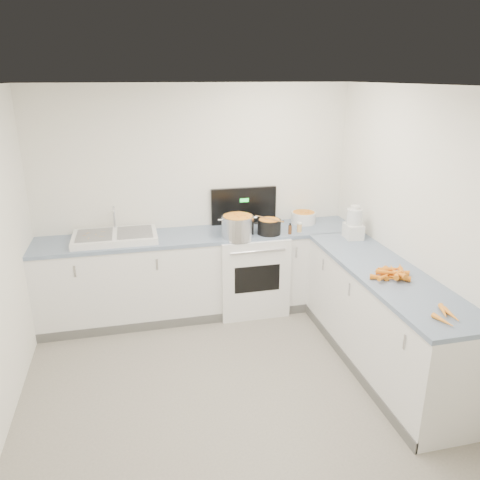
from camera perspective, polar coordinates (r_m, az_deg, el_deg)
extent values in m
cube|color=white|center=(5.28, -4.68, -4.28)|extent=(3.50, 0.60, 0.90)
cube|color=#7588A5|center=(5.11, -4.82, 0.55)|extent=(3.50, 0.62, 0.04)
cube|color=white|center=(4.53, 16.94, -9.37)|extent=(0.60, 2.20, 0.90)
cube|color=#7588A5|center=(4.33, 17.55, -3.90)|extent=(0.62, 2.20, 0.04)
cube|color=white|center=(5.36, 1.20, -3.85)|extent=(0.76, 0.65, 0.90)
cube|color=black|center=(5.40, 0.46, 4.22)|extent=(0.76, 0.05, 0.42)
cube|color=white|center=(5.05, -14.98, 0.37)|extent=(0.86, 0.52, 0.07)
cube|color=slate|center=(5.05, -17.33, 0.60)|extent=(0.36, 0.42, 0.01)
cube|color=slate|center=(5.03, -12.69, 0.96)|extent=(0.36, 0.42, 0.01)
cylinder|color=silver|center=(5.21, -15.09, 2.75)|extent=(0.03, 0.03, 0.24)
cylinder|color=silver|center=(4.96, -0.27, 1.56)|extent=(0.41, 0.41, 0.25)
cylinder|color=black|center=(5.07, 3.58, 1.52)|extent=(0.33, 0.33, 0.18)
cylinder|color=#AD7A47|center=(5.04, 3.60, 2.60)|extent=(0.24, 0.30, 0.02)
cylinder|color=white|center=(5.49, 7.74, 2.73)|extent=(0.37, 0.37, 0.13)
cylinder|color=#593319|center=(5.09, 6.11, 1.26)|extent=(0.04, 0.04, 0.10)
cylinder|color=#E5B266|center=(5.18, 7.25, 1.49)|extent=(0.05, 0.05, 0.09)
cube|color=white|center=(5.07, 13.64, 1.06)|extent=(0.19, 0.23, 0.15)
cylinder|color=silver|center=(5.03, 13.78, 2.77)|extent=(0.16, 0.16, 0.16)
cylinder|color=white|center=(5.00, 13.87, 3.87)|extent=(0.10, 0.10, 0.04)
cone|color=orange|center=(4.23, 18.16, -3.92)|extent=(0.18, 0.10, 0.04)
cone|color=orange|center=(4.23, 18.09, -3.87)|extent=(0.14, 0.17, 0.05)
cone|color=orange|center=(4.25, 19.27, -3.89)|extent=(0.19, 0.12, 0.05)
cone|color=orange|center=(4.27, 18.80, -3.74)|extent=(0.17, 0.14, 0.05)
cone|color=orange|center=(4.22, 17.39, -3.82)|extent=(0.20, 0.14, 0.05)
cone|color=orange|center=(4.27, 18.08, -3.63)|extent=(0.19, 0.14, 0.05)
cone|color=orange|center=(4.16, 17.04, -4.23)|extent=(0.20, 0.09, 0.04)
cone|color=orange|center=(4.26, 18.06, -3.76)|extent=(0.17, 0.19, 0.04)
cone|color=orange|center=(4.16, 18.79, -4.37)|extent=(0.19, 0.15, 0.05)
cone|color=orange|center=(4.12, 16.88, -4.41)|extent=(0.19, 0.13, 0.05)
cone|color=orange|center=(4.20, 16.89, -3.97)|extent=(0.07, 0.22, 0.04)
cone|color=orange|center=(4.24, 19.16, -4.00)|extent=(0.17, 0.14, 0.04)
cone|color=orange|center=(4.25, 17.47, -3.70)|extent=(0.11, 0.17, 0.05)
cone|color=orange|center=(4.23, 18.98, -3.36)|extent=(0.14, 0.21, 0.05)
cone|color=orange|center=(4.15, 17.68, -3.80)|extent=(0.21, 0.14, 0.05)
cone|color=orange|center=(4.25, 18.16, -3.51)|extent=(0.11, 0.21, 0.05)
cone|color=orange|center=(4.25, 18.11, -3.38)|extent=(0.18, 0.06, 0.05)
cone|color=orange|center=(4.12, 17.33, -4.19)|extent=(0.21, 0.14, 0.04)
cone|color=orange|center=(4.15, 18.74, -3.85)|extent=(0.08, 0.19, 0.05)
cone|color=orange|center=(4.16, 18.63, -3.92)|extent=(0.15, 0.19, 0.05)
cone|color=orange|center=(4.18, 19.28, -3.85)|extent=(0.10, 0.20, 0.05)
cone|color=orange|center=(4.21, 18.36, -3.85)|extent=(0.11, 0.20, 0.04)
cone|color=orange|center=(4.20, 17.69, -3.45)|extent=(0.19, 0.06, 0.05)
cone|color=orange|center=(3.59, 23.49, -8.97)|extent=(0.08, 0.18, 0.04)
cone|color=orange|center=(3.69, 24.34, -8.28)|extent=(0.06, 0.19, 0.04)
cone|color=orange|center=(3.72, 23.54, -7.93)|extent=(0.11, 0.18, 0.04)
cube|color=tan|center=(4.97, -18.24, 0.21)|extent=(0.02, 0.05, 0.00)
cube|color=tan|center=(5.12, -16.38, 0.98)|extent=(0.05, 0.02, 0.00)
cube|color=tan|center=(5.04, -18.47, 0.51)|extent=(0.03, 0.02, 0.00)
cube|color=tan|center=(4.94, -17.98, 0.19)|extent=(0.01, 0.04, 0.00)
cube|color=tan|center=(5.16, -17.23, 1.02)|extent=(0.02, 0.04, 0.00)
cube|color=tan|center=(4.98, -16.54, 0.43)|extent=(0.05, 0.02, 0.00)
cube|color=tan|center=(5.04, -17.91, 0.51)|extent=(0.04, 0.02, 0.00)
cube|color=tan|center=(5.12, -18.06, 0.81)|extent=(0.03, 0.04, 0.00)
cube|color=tan|center=(5.05, -17.17, 0.63)|extent=(0.02, 0.04, 0.00)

